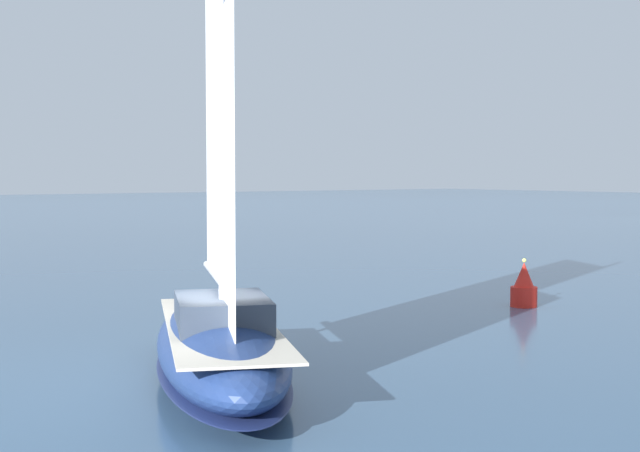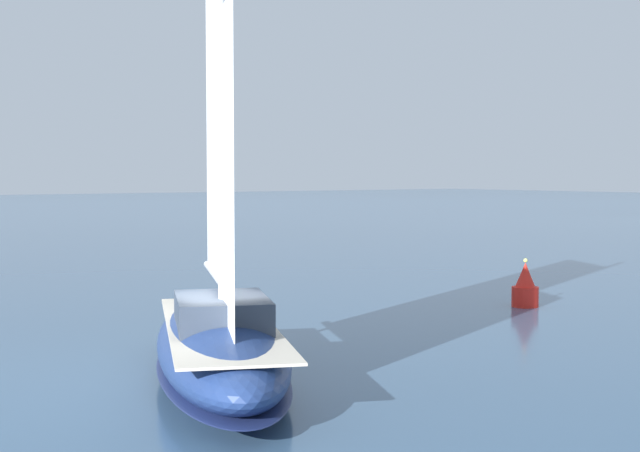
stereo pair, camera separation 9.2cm
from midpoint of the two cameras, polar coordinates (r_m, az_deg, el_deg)
ground_plane at (r=22.26m, az=-6.50°, el=-10.07°), size 400.00×400.00×0.00m
sailboat_main at (r=22.00m, az=-6.52°, el=-7.11°), size 11.26×7.24×15.05m
channel_buoy at (r=35.52m, az=12.84°, el=-3.87°), size 1.03×1.03×1.88m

